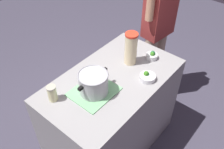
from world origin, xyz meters
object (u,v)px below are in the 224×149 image
Objects in this scene: broccoli_bowl_center at (152,56)px; broccoli_bowl_front at (147,77)px; mason_jar at (52,93)px; person_cook at (157,31)px; cooking_pot at (93,83)px; lemonade_pitcher at (131,48)px.

broccoli_bowl_front is at bearing -154.16° from broccoli_bowl_center.
broccoli_bowl_center is at bearing -18.11° from mason_jar.
cooking_pot is at bearing -173.82° from person_cook.
broccoli_bowl_front is 1.27× the size of broccoli_bowl_center.
person_cook reaches higher than lemonade_pitcher.
lemonade_pitcher is at bearing 145.63° from broccoli_bowl_center.
mason_jar is 0.79m from broccoli_bowl_front.
person_cook reaches higher than broccoli_bowl_front.
broccoli_bowl_front is 0.29m from broccoli_bowl_center.
cooking_pot is 1.17m from person_cook.
broccoli_bowl_front is (0.66, -0.43, -0.04)m from mason_jar.
broccoli_bowl_center reaches higher than broccoli_bowl_front.
person_cook is at bearing 10.23° from lemonade_pitcher.
broccoli_bowl_center is at bearing -34.37° from lemonade_pitcher.
broccoli_bowl_front is (0.40, -0.24, -0.08)m from cooking_pot.
broccoli_bowl_center is at bearing -154.01° from person_cook.
cooking_pot is at bearing -35.66° from mason_jar.
person_cook is (0.66, 0.12, -0.19)m from lemonade_pitcher.
cooking_pot is 0.47m from broccoli_bowl_front.
lemonade_pitcher reaches higher than mason_jar.
mason_jar is 1.02× the size of broccoli_bowl_front.
mason_jar is at bearing 147.06° from broccoli_bowl_front.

